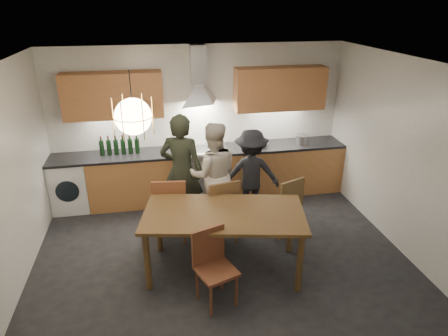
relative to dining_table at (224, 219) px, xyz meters
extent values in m
plane|color=black|center=(0.01, 0.14, -0.74)|extent=(5.00, 5.00, 0.00)
cube|color=white|center=(0.01, 2.39, 0.56)|extent=(5.00, 0.02, 2.60)
cube|color=white|center=(0.01, -2.11, 0.56)|extent=(5.00, 0.02, 2.60)
cube|color=white|center=(-2.49, 0.14, 0.56)|extent=(0.02, 4.50, 2.60)
cube|color=white|center=(2.51, 0.14, 0.56)|extent=(0.02, 4.50, 2.60)
cube|color=white|center=(0.01, 0.14, 1.86)|extent=(5.00, 4.50, 0.02)
cube|color=tan|center=(-1.16, 2.09, -0.31)|extent=(1.45, 0.60, 0.86)
cube|color=tan|center=(1.49, 2.09, -0.31)|extent=(2.05, 0.60, 0.86)
cube|color=white|center=(-2.19, 2.09, -0.32)|extent=(0.58, 0.58, 0.85)
cube|color=black|center=(-1.46, 2.09, 0.14)|extent=(2.05, 0.62, 0.04)
cube|color=black|center=(1.49, 2.09, 0.14)|extent=(2.05, 0.62, 0.04)
cube|color=silver|center=(0.01, 2.09, -0.34)|extent=(0.90, 0.60, 0.80)
cube|color=black|center=(0.01, 1.80, -0.36)|extent=(0.78, 0.02, 0.42)
cube|color=slate|center=(0.01, 2.09, 0.10)|extent=(0.90, 0.60, 0.08)
cube|color=silver|center=(0.01, 1.83, 0.16)|extent=(0.90, 0.08, 0.04)
cube|color=#D38851|center=(-1.36, 2.21, 1.12)|extent=(1.55, 0.35, 0.72)
cube|color=#D38851|center=(1.39, 2.21, 1.12)|extent=(1.55, 0.35, 0.72)
cube|color=silver|center=(0.01, 2.26, 1.55)|extent=(0.26, 0.22, 0.62)
cylinder|color=black|center=(-0.99, 0.04, 1.61)|extent=(0.01, 0.01, 0.50)
sphere|color=#FFE0A5|center=(-0.99, 0.04, 1.36)|extent=(0.40, 0.40, 0.40)
torus|color=gold|center=(-0.99, 0.04, 1.36)|extent=(0.43, 0.43, 0.01)
cube|color=brown|center=(0.00, 0.00, 0.07)|extent=(2.14, 1.37, 0.04)
cylinder|color=brown|center=(-0.97, -0.22, -0.34)|extent=(0.08, 0.08, 0.79)
cylinder|color=brown|center=(-0.80, 0.58, -0.34)|extent=(0.08, 0.08, 0.79)
cylinder|color=brown|center=(0.80, -0.58, -0.34)|extent=(0.08, 0.08, 0.79)
cylinder|color=brown|center=(0.97, 0.22, -0.34)|extent=(0.08, 0.08, 0.79)
cube|color=brown|center=(-0.61, 0.86, -0.25)|extent=(0.51, 0.51, 0.04)
cube|color=brown|center=(-0.64, 0.65, 0.02)|extent=(0.46, 0.10, 0.50)
cylinder|color=brown|center=(-0.40, 1.02, -0.51)|extent=(0.04, 0.04, 0.47)
cylinder|color=brown|center=(-0.45, 0.65, -0.51)|extent=(0.04, 0.04, 0.47)
cylinder|color=brown|center=(-0.77, 1.07, -0.51)|extent=(0.04, 0.04, 0.47)
cylinder|color=brown|center=(-0.82, 0.70, -0.51)|extent=(0.04, 0.04, 0.47)
cube|color=brown|center=(0.07, 0.72, -0.26)|extent=(0.52, 0.52, 0.04)
cube|color=brown|center=(0.11, 0.52, 0.00)|extent=(0.45, 0.12, 0.49)
cylinder|color=brown|center=(0.22, 0.93, -0.51)|extent=(0.04, 0.04, 0.46)
cylinder|color=brown|center=(0.28, 0.57, -0.51)|extent=(0.04, 0.04, 0.46)
cylinder|color=brown|center=(-0.14, 0.86, -0.51)|extent=(0.04, 0.04, 0.46)
cylinder|color=brown|center=(-0.07, 0.50, -0.51)|extent=(0.04, 0.04, 0.46)
cube|color=brown|center=(1.01, 0.71, -0.29)|extent=(0.55, 0.55, 0.04)
cube|color=brown|center=(1.08, 0.54, -0.04)|extent=(0.40, 0.20, 0.46)
cylinder|color=brown|center=(1.10, 0.94, -0.53)|extent=(0.04, 0.04, 0.43)
cylinder|color=brown|center=(1.23, 0.62, -0.53)|extent=(0.04, 0.04, 0.43)
cylinder|color=brown|center=(0.78, 0.80, -0.53)|extent=(0.04, 0.04, 0.43)
cylinder|color=brown|center=(0.92, 0.49, -0.53)|extent=(0.04, 0.04, 0.43)
cube|color=brown|center=(-0.20, -0.61, -0.30)|extent=(0.53, 0.53, 0.04)
cube|color=brown|center=(-0.26, -0.43, -0.06)|extent=(0.40, 0.18, 0.45)
cylinder|color=brown|center=(-0.30, -0.82, -0.53)|extent=(0.04, 0.04, 0.42)
cylinder|color=brown|center=(-0.41, -0.51, -0.53)|extent=(0.04, 0.04, 0.42)
cylinder|color=brown|center=(0.01, -0.70, -0.53)|extent=(0.04, 0.04, 0.42)
cylinder|color=brown|center=(-0.10, -0.39, -0.53)|extent=(0.04, 0.04, 0.42)
imported|color=black|center=(-0.41, 1.25, 0.15)|extent=(0.75, 0.62, 1.78)
imported|color=beige|center=(0.06, 1.20, 0.08)|extent=(0.81, 0.63, 1.63)
imported|color=black|center=(0.69, 1.36, -0.02)|extent=(0.99, 0.65, 1.44)
imported|color=silver|center=(1.03, 2.08, 0.20)|extent=(0.39, 0.39, 0.08)
cylinder|color=#A9A9AC|center=(1.78, 2.04, 0.24)|extent=(0.28, 0.28, 0.15)
camera|label=1|loc=(-0.80, -4.24, 2.54)|focal=32.00mm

